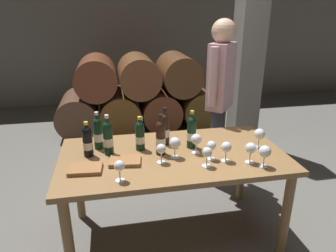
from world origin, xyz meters
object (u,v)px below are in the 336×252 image
at_px(wine_bottle_0, 140,135).
at_px(wine_bottle_1, 88,141).
at_px(wine_glass_3, 207,153).
at_px(wine_glass_9, 211,146).
at_px(dining_table, 173,164).
at_px(wine_bottle_3, 98,133).
at_px(wine_bottle_4, 161,137).
at_px(sommelier_presenting, 220,90).
at_px(wine_glass_4, 265,152).
at_px(wine_glass_0, 260,134).
at_px(wine_glass_6, 226,148).
at_px(wine_glass_2, 251,149).
at_px(tasting_notebook, 125,161).
at_px(wine_bottle_6, 192,132).
at_px(wine_glass_7, 196,140).
at_px(wine_bottle_5, 108,138).
at_px(wine_glass_8, 161,150).
at_px(wine_glass_1, 175,143).
at_px(leather_ledger, 85,169).
at_px(wine_bottle_2, 165,129).
at_px(wine_glass_5, 119,167).

bearing_deg(wine_bottle_0, wine_bottle_1, -174.46).
xyz_separation_m(wine_glass_3, wine_glass_9, (0.06, 0.10, -0.00)).
relative_size(wine_glass_3, wine_glass_9, 1.00).
height_order(dining_table, wine_bottle_3, wine_bottle_3).
height_order(wine_bottle_4, sommelier_presenting, sommelier_presenting).
xyz_separation_m(wine_bottle_4, wine_glass_4, (0.67, -0.33, -0.02)).
bearing_deg(wine_bottle_1, wine_glass_0, -4.58).
bearing_deg(wine_glass_6, wine_bottle_1, 164.23).
distance_m(wine_glass_2, tasting_notebook, 0.90).
bearing_deg(wine_glass_6, wine_bottle_0, 151.74).
height_order(tasting_notebook, sommelier_presenting, sommelier_presenting).
bearing_deg(wine_bottle_6, wine_glass_7, -85.79).
distance_m(wine_bottle_5, wine_glass_8, 0.43).
bearing_deg(wine_glass_3, wine_glass_8, 159.43).
relative_size(wine_bottle_6, wine_glass_0, 1.91).
bearing_deg(wine_glass_1, leather_ledger, -172.60).
bearing_deg(wine_bottle_1, wine_bottle_0, 5.54).
bearing_deg(wine_glass_9, wine_glass_1, 162.04).
bearing_deg(wine_bottle_6, wine_glass_3, -86.05).
bearing_deg(tasting_notebook, wine_bottle_1, 155.19).
bearing_deg(wine_bottle_2, wine_glass_0, -16.58).
bearing_deg(wine_bottle_6, wine_glass_5, -144.75).
distance_m(wine_bottle_4, wine_glass_8, 0.15).
distance_m(wine_bottle_6, leather_ledger, 0.85).
xyz_separation_m(wine_bottle_1, wine_bottle_2, (0.60, 0.11, 0.01)).
height_order(wine_bottle_1, wine_glass_8, wine_bottle_1).
bearing_deg(wine_glass_8, wine_glass_3, -20.57).
xyz_separation_m(wine_glass_3, wine_glass_7, (-0.01, 0.22, 0.01)).
relative_size(wine_bottle_0, wine_bottle_4, 0.86).
relative_size(dining_table, wine_bottle_2, 5.50).
bearing_deg(wine_glass_5, wine_glass_8, 32.82).
bearing_deg(dining_table, wine_bottle_5, 169.56).
bearing_deg(wine_glass_3, dining_table, 127.91).
bearing_deg(wine_glass_8, wine_bottle_0, 116.11).
distance_m(wine_glass_3, tasting_notebook, 0.59).
height_order(wine_bottle_0, wine_bottle_6, wine_bottle_6).
bearing_deg(wine_glass_7, sommelier_presenting, 59.18).
bearing_deg(wine_bottle_6, wine_glass_8, -142.28).
relative_size(wine_glass_5, wine_glass_6, 0.95).
distance_m(wine_bottle_6, wine_glass_7, 0.11).
distance_m(wine_glass_6, wine_glass_7, 0.24).
relative_size(wine_glass_1, wine_glass_3, 1.10).
bearing_deg(leather_ledger, wine_glass_8, 6.88).
xyz_separation_m(wine_bottle_0, wine_glass_6, (0.58, -0.31, -0.01)).
distance_m(wine_glass_3, sommelier_presenting, 1.10).
relative_size(wine_bottle_2, wine_glass_9, 2.13).
bearing_deg(wine_glass_5, wine_glass_0, 15.26).
bearing_deg(wine_bottle_6, wine_bottle_2, 151.78).
xyz_separation_m(dining_table, wine_bottle_2, (-0.03, 0.19, 0.22)).
relative_size(wine_glass_6, leather_ledger, 0.69).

